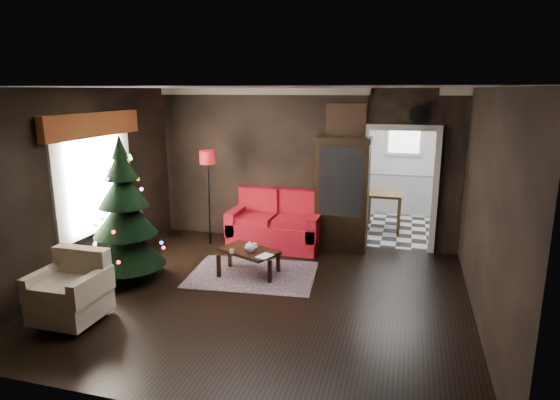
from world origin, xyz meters
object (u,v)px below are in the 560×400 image
(teapot, at_px, (250,247))
(wall_clock, at_px, (419,114))
(floor_lamp, at_px, (209,200))
(coffee_table, at_px, (249,262))
(curio_cabinet, at_px, (342,196))
(loveseat, at_px, (276,220))
(kitchen_table, at_px, (383,211))
(armchair, at_px, (69,286))
(christmas_tree, at_px, (124,212))

(teapot, xyz_separation_m, wall_clock, (2.31, 1.92, 1.89))
(floor_lamp, height_order, coffee_table, floor_lamp)
(curio_cabinet, bearing_deg, coffee_table, -125.96)
(loveseat, relative_size, coffee_table, 1.95)
(coffee_table, relative_size, kitchen_table, 1.16)
(wall_clock, bearing_deg, curio_cabinet, -171.47)
(curio_cabinet, relative_size, teapot, 10.80)
(loveseat, relative_size, armchair, 2.14)
(armchair, relative_size, wall_clock, 2.48)
(coffee_table, bearing_deg, floor_lamp, 134.07)
(teapot, bearing_deg, armchair, -131.54)
(floor_lamp, bearing_deg, teapot, -47.26)
(armchair, bearing_deg, curio_cabinet, 52.63)
(floor_lamp, distance_m, coffee_table, 1.81)
(loveseat, relative_size, floor_lamp, 0.95)
(floor_lamp, relative_size, armchair, 2.26)
(floor_lamp, xyz_separation_m, wall_clock, (3.55, 0.58, 1.55))
(loveseat, bearing_deg, wall_clock, 9.66)
(loveseat, bearing_deg, teapot, -88.67)
(kitchen_table, bearing_deg, christmas_tree, -133.33)
(teapot, bearing_deg, coffee_table, 115.85)
(loveseat, bearing_deg, coffee_table, -90.97)
(loveseat, xyz_separation_m, teapot, (0.04, -1.52, -0.01))
(floor_lamp, bearing_deg, curio_cabinet, 9.58)
(floor_lamp, distance_m, wall_clock, 3.92)
(kitchen_table, bearing_deg, teapot, -119.11)
(teapot, bearing_deg, christmas_tree, -162.89)
(curio_cabinet, xyz_separation_m, christmas_tree, (-2.84, -2.27, 0.10))
(armchair, height_order, coffee_table, armchair)
(armchair, relative_size, kitchen_table, 1.06)
(coffee_table, relative_size, wall_clock, 2.73)
(armchair, distance_m, teapot, 2.50)
(teapot, bearing_deg, kitchen_table, 60.89)
(armchair, xyz_separation_m, coffee_table, (1.60, 1.99, -0.25))
(floor_lamp, distance_m, armchair, 3.26)
(teapot, distance_m, wall_clock, 3.55)
(loveseat, xyz_separation_m, wall_clock, (2.35, 0.40, 1.88))
(curio_cabinet, height_order, coffee_table, curio_cabinet)
(wall_clock, relative_size, kitchen_table, 0.43)
(christmas_tree, height_order, armchair, christmas_tree)
(loveseat, height_order, curio_cabinet, curio_cabinet)
(floor_lamp, distance_m, kitchen_table, 3.55)
(floor_lamp, bearing_deg, coffee_table, -45.93)
(coffee_table, bearing_deg, wall_clock, 37.14)
(floor_lamp, bearing_deg, loveseat, 8.38)
(wall_clock, height_order, kitchen_table, wall_clock)
(christmas_tree, distance_m, kitchen_table, 5.13)
(armchair, height_order, teapot, armchair)
(curio_cabinet, xyz_separation_m, kitchen_table, (0.65, 1.43, -0.57))
(armchair, bearing_deg, coffee_table, 51.41)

